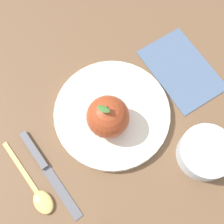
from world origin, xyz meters
name	(u,v)px	position (x,y,z in m)	size (l,w,h in m)	color
ground_plane	(106,130)	(0.00, 0.00, 0.00)	(2.40, 2.40, 0.00)	brown
dinner_plate	(112,114)	(-0.02, -0.03, 0.01)	(0.24, 0.24, 0.02)	silver
apple	(108,117)	(-0.01, -0.01, 0.06)	(0.08, 0.08, 0.10)	#9E3D1E
side_bowl	(206,152)	(-0.15, 0.13, 0.03)	(0.11, 0.11, 0.04)	silver
knife	(44,166)	(0.14, 0.02, 0.00)	(0.06, 0.20, 0.01)	#59595E
spoon	(38,194)	(0.17, 0.06, 0.01)	(0.06, 0.17, 0.01)	#D8B766
linen_napkin	(182,69)	(-0.21, -0.06, 0.00)	(0.12, 0.18, 0.00)	slate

